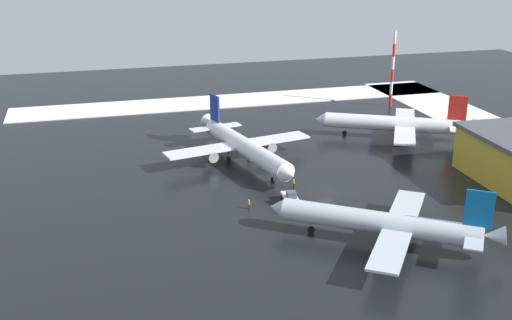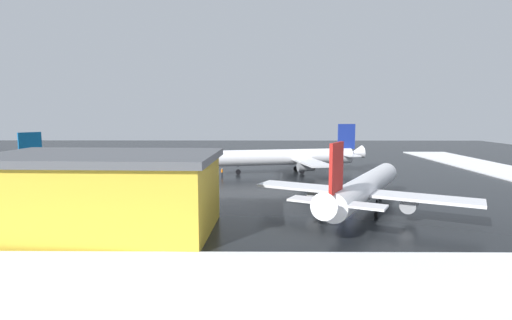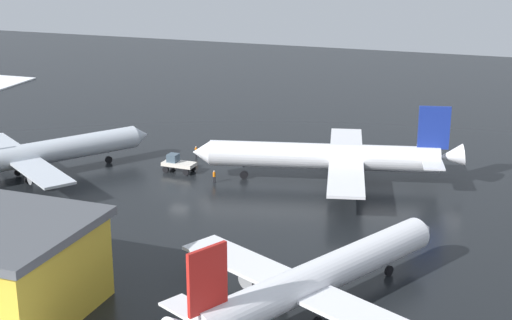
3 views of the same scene
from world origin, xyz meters
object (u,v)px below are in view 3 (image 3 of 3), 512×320
Objects in this scene: ground_crew_mid_apron at (214,176)px; ground_crew_near_tug at (196,151)px; pushback_tug at (177,163)px; airplane_parked_portside at (330,157)px; airplane_distant_tail at (316,278)px; airplane_far_rear at (36,154)px.

ground_crew_mid_apron is 1.00× the size of ground_crew_near_tug.
airplane_parked_portside is at bearing -169.21° from pushback_tug.
airplane_distant_tail is (7.25, -35.94, -0.22)m from airplane_parked_portside.
airplane_parked_portside is 21.53m from pushback_tug.
pushback_tug is at bearing 68.52° from airplane_distant_tail.
airplane_distant_tail is 37.77m from ground_crew_mid_apron.
ground_crew_mid_apron is (-14.63, -5.24, -2.61)m from airplane_parked_portside.
airplane_distant_tail is (45.96, -25.23, 0.05)m from airplane_far_rear.
airplane_parked_portside is 22.08m from ground_crew_near_tug.
airplane_distant_tail is at bearing -82.79° from airplane_far_rear.
airplane_distant_tail is at bearing 134.64° from pushback_tug.
ground_crew_near_tug is (-6.78, 9.93, 0.00)m from ground_crew_mid_apron.
airplane_far_rear is 24.79m from ground_crew_mid_apron.
airplane_far_rear is 23.26m from ground_crew_near_tug.
airplane_parked_portside is at bearing 39.51° from airplane_distant_tail.
airplane_distant_tail is 18.43× the size of ground_crew_mid_apron.
airplane_parked_portside reaches higher than ground_crew_near_tug.
ground_crew_mid_apron is (6.63, -2.79, -0.31)m from pushback_tug.
ground_crew_near_tug is (-21.42, 4.68, -2.61)m from airplane_parked_portside.
pushback_tug is (17.43, 8.25, -2.03)m from airplane_far_rear.
pushback_tug is 2.78× the size of ground_crew_near_tug.
airplane_far_rear is at bearing 3.34° from airplane_parked_portside.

